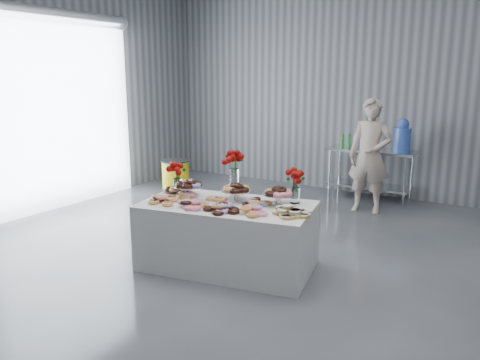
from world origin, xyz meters
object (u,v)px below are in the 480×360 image
object	(u,v)px
display_table	(227,236)
person	(370,156)
trash_barrel	(176,178)
water_jug	(402,137)
prep_table	(370,165)

from	to	relation	value
display_table	person	world-z (taller)	person
person	trash_barrel	bearing A→B (deg)	-168.53
water_jug	trash_barrel	xyz separation A→B (m)	(-3.53, -1.64, -0.82)
water_jug	display_table	bearing A→B (deg)	-104.41
trash_barrel	display_table	bearing A→B (deg)	-40.22
water_jug	trash_barrel	bearing A→B (deg)	-155.03
display_table	prep_table	xyz separation A→B (m)	(0.48, 3.80, 0.24)
prep_table	display_table	bearing A→B (deg)	-97.14
display_table	water_jug	distance (m)	4.00
prep_table	person	size ratio (longest dim) A/B	0.83
water_jug	person	xyz separation A→B (m)	(-0.30, -0.74, -0.24)
trash_barrel	water_jug	bearing A→B (deg)	24.97
display_table	prep_table	size ratio (longest dim) A/B	1.27
trash_barrel	prep_table	bearing A→B (deg)	28.49
prep_table	trash_barrel	world-z (taller)	prep_table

